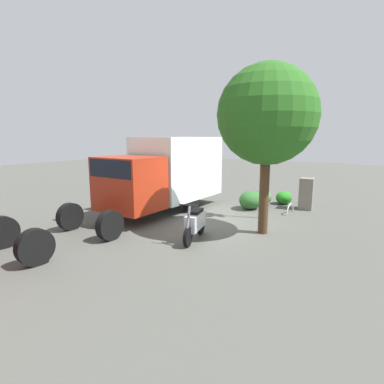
{
  "coord_description": "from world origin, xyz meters",
  "views": [
    {
      "loc": [
        9.15,
        5.23,
        3.05
      ],
      "look_at": [
        1.48,
        0.15,
        1.41
      ],
      "focal_mm": 29.27,
      "sensor_mm": 36.0,
      "label": 1
    }
  ],
  "objects_px": {
    "street_tree": "(267,115)",
    "utility_cabinet": "(307,194)",
    "motorcycle": "(195,223)",
    "box_truck_near": "(165,171)",
    "stop_sign": "(263,161)",
    "bike_rack_hoop": "(290,214)"
  },
  "relations": [
    {
      "from": "street_tree",
      "to": "utility_cabinet",
      "type": "distance_m",
      "value": 5.21
    },
    {
      "from": "motorcycle",
      "to": "street_tree",
      "type": "xyz_separation_m",
      "value": [
        -1.72,
        1.46,
        3.15
      ]
    },
    {
      "from": "box_truck_near",
      "to": "motorcycle",
      "type": "distance_m",
      "value": 4.02
    },
    {
      "from": "motorcycle",
      "to": "street_tree",
      "type": "distance_m",
      "value": 3.88
    },
    {
      "from": "stop_sign",
      "to": "utility_cabinet",
      "type": "bearing_deg",
      "value": 157.01
    },
    {
      "from": "box_truck_near",
      "to": "stop_sign",
      "type": "bearing_deg",
      "value": 106.16
    },
    {
      "from": "box_truck_near",
      "to": "bike_rack_hoop",
      "type": "height_order",
      "value": "box_truck_near"
    },
    {
      "from": "stop_sign",
      "to": "bike_rack_hoop",
      "type": "xyz_separation_m",
      "value": [
        -1.26,
        0.74,
        -2.16
      ]
    },
    {
      "from": "bike_rack_hoop",
      "to": "utility_cabinet",
      "type": "bearing_deg",
      "value": 165.7
    },
    {
      "from": "box_truck_near",
      "to": "stop_sign",
      "type": "xyz_separation_m",
      "value": [
        -1.08,
        3.73,
        0.51
      ]
    },
    {
      "from": "stop_sign",
      "to": "bike_rack_hoop",
      "type": "height_order",
      "value": "stop_sign"
    },
    {
      "from": "box_truck_near",
      "to": "motorcycle",
      "type": "height_order",
      "value": "box_truck_near"
    },
    {
      "from": "stop_sign",
      "to": "bike_rack_hoop",
      "type": "distance_m",
      "value": 2.61
    },
    {
      "from": "stop_sign",
      "to": "street_tree",
      "type": "distance_m",
      "value": 2.43
    },
    {
      "from": "stop_sign",
      "to": "bike_rack_hoop",
      "type": "relative_size",
      "value": 3.81
    },
    {
      "from": "motorcycle",
      "to": "box_truck_near",
      "type": "bearing_deg",
      "value": -143.33
    },
    {
      "from": "box_truck_near",
      "to": "utility_cabinet",
      "type": "height_order",
      "value": "box_truck_near"
    },
    {
      "from": "motorcycle",
      "to": "utility_cabinet",
      "type": "height_order",
      "value": "utility_cabinet"
    },
    {
      "from": "box_truck_near",
      "to": "bike_rack_hoop",
      "type": "relative_size",
      "value": 8.39
    },
    {
      "from": "motorcycle",
      "to": "bike_rack_hoop",
      "type": "xyz_separation_m",
      "value": [
        -4.74,
        1.45,
        -0.52
      ]
    },
    {
      "from": "box_truck_near",
      "to": "utility_cabinet",
      "type": "bearing_deg",
      "value": 126.74
    },
    {
      "from": "stop_sign",
      "to": "street_tree",
      "type": "xyz_separation_m",
      "value": [
        1.75,
        0.75,
        1.52
      ]
    }
  ]
}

